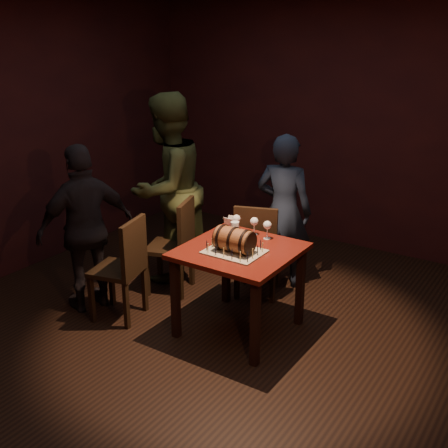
# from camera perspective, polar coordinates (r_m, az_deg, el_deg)

# --- Properties ---
(room_shell) EXTENTS (5.04, 5.04, 2.80)m
(room_shell) POSITION_cam_1_polar(r_m,az_deg,el_deg) (4.36, -0.13, 5.34)
(room_shell) COLOR black
(room_shell) RESTS_ON ground
(pub_table) EXTENTS (0.90, 0.90, 0.75)m
(pub_table) POSITION_cam_1_polar(r_m,az_deg,el_deg) (4.62, 1.59, -3.78)
(pub_table) COLOR #46100B
(pub_table) RESTS_ON ground
(cake_board) EXTENTS (0.45, 0.35, 0.01)m
(cake_board) POSITION_cam_1_polar(r_m,az_deg,el_deg) (4.50, 1.06, -2.84)
(cake_board) COLOR #A19982
(cake_board) RESTS_ON pub_table
(barrel_cake) EXTENTS (0.36, 0.21, 0.21)m
(barrel_cake) POSITION_cam_1_polar(r_m,az_deg,el_deg) (4.46, 1.06, -1.62)
(barrel_cake) COLOR brown
(barrel_cake) RESTS_ON cake_board
(birthday_candles) EXTENTS (0.40, 0.30, 0.09)m
(birthday_candles) POSITION_cam_1_polar(r_m,az_deg,el_deg) (4.48, 1.07, -2.30)
(birthday_candles) COLOR #FCF197
(birthday_candles) RESTS_ON cake_board
(wine_glass_left) EXTENTS (0.07, 0.07, 0.16)m
(wine_glass_left) POSITION_cam_1_polar(r_m,az_deg,el_deg) (4.90, 1.26, 0.46)
(wine_glass_left) COLOR silver
(wine_glass_left) RESTS_ON pub_table
(wine_glass_mid) EXTENTS (0.07, 0.07, 0.16)m
(wine_glass_mid) POSITION_cam_1_polar(r_m,az_deg,el_deg) (4.84, 3.09, 0.19)
(wine_glass_mid) COLOR silver
(wine_glass_mid) RESTS_ON pub_table
(wine_glass_right) EXTENTS (0.07, 0.07, 0.16)m
(wine_glass_right) POSITION_cam_1_polar(r_m,az_deg,el_deg) (4.75, 4.43, -0.20)
(wine_glass_right) COLOR silver
(wine_glass_right) RESTS_ON pub_table
(pint_of_ale) EXTENTS (0.07, 0.07, 0.15)m
(pint_of_ale) POSITION_cam_1_polar(r_m,az_deg,el_deg) (4.77, 1.12, -0.66)
(pint_of_ale) COLOR silver
(pint_of_ale) RESTS_ON pub_table
(menu_card) EXTENTS (0.10, 0.05, 0.13)m
(menu_card) POSITION_cam_1_polar(r_m,az_deg,el_deg) (4.93, 0.70, -0.04)
(menu_card) COLOR white
(menu_card) RESTS_ON pub_table
(chair_back) EXTENTS (0.51, 0.51, 0.93)m
(chair_back) POSITION_cam_1_polar(r_m,az_deg,el_deg) (5.25, 3.37, -2.25)
(chair_back) COLOR black
(chair_back) RESTS_ON ground
(chair_left_rear) EXTENTS (0.51, 0.51, 0.93)m
(chair_left_rear) POSITION_cam_1_polar(r_m,az_deg,el_deg) (5.37, -4.83, -1.76)
(chair_left_rear) COLOR black
(chair_left_rear) RESTS_ON ground
(chair_left_front) EXTENTS (0.48, 0.48, 0.93)m
(chair_left_front) POSITION_cam_1_polar(r_m,az_deg,el_deg) (4.94, -10.06, -3.99)
(chair_left_front) COLOR black
(chair_left_front) RESTS_ON ground
(person_back) EXTENTS (0.60, 0.44, 1.52)m
(person_back) POSITION_cam_1_polar(r_m,az_deg,el_deg) (5.49, 6.08, 1.32)
(person_back) COLOR #192233
(person_back) RESTS_ON ground
(person_left_rear) EXTENTS (0.72, 0.92, 1.88)m
(person_left_rear) POSITION_cam_1_polar(r_m,az_deg,el_deg) (5.59, -5.80, 3.60)
(person_left_rear) COLOR #3B4321
(person_left_rear) RESTS_ON ground
(person_left_front) EXTENTS (0.68, 0.97, 1.53)m
(person_left_front) POSITION_cam_1_polar(r_m,az_deg,el_deg) (5.13, -13.81, -0.46)
(person_left_front) COLOR black
(person_left_front) RESTS_ON ground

